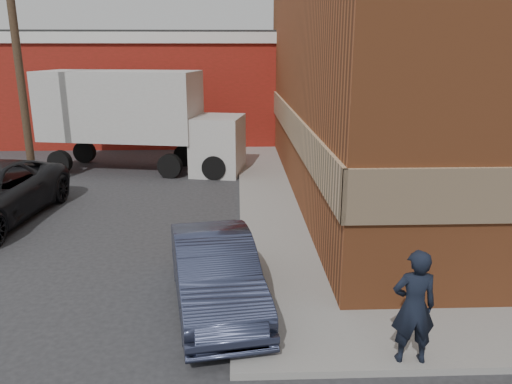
# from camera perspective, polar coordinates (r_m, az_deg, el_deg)

# --- Properties ---
(ground) EXTENTS (90.00, 90.00, 0.00)m
(ground) POSITION_cam_1_polar(r_m,az_deg,el_deg) (9.43, 0.29, -14.16)
(ground) COLOR #28282B
(ground) RESTS_ON ground
(brick_building) EXTENTS (14.25, 18.25, 9.36)m
(brick_building) POSITION_cam_1_polar(r_m,az_deg,el_deg) (19.29, 26.02, 14.30)
(brick_building) COLOR brown
(brick_building) RESTS_ON ground
(sidewalk_west) EXTENTS (1.80, 18.00, 0.12)m
(sidewalk_west) POSITION_cam_1_polar(r_m,az_deg,el_deg) (17.79, 0.99, 0.77)
(sidewalk_west) COLOR gray
(sidewalk_west) RESTS_ON ground
(warehouse) EXTENTS (16.30, 8.30, 5.60)m
(warehouse) POSITION_cam_1_polar(r_m,az_deg,el_deg) (28.77, -13.77, 11.73)
(warehouse) COLOR maroon
(warehouse) RESTS_ON ground
(utility_pole) EXTENTS (2.00, 0.26, 9.00)m
(utility_pole) POSITION_cam_1_polar(r_m,az_deg,el_deg) (18.57, -25.67, 14.53)
(utility_pole) COLOR #473423
(utility_pole) RESTS_ON ground
(man) EXTENTS (0.68, 0.46, 1.83)m
(man) POSITION_cam_1_polar(r_m,az_deg,el_deg) (8.00, 17.59, -12.40)
(man) COLOR black
(man) RESTS_ON sidewalk_south
(sedan) EXTENTS (2.17, 4.39, 1.39)m
(sedan) POSITION_cam_1_polar(r_m,az_deg,el_deg) (9.55, -4.69, -9.10)
(sedan) COLOR #2D324B
(sedan) RESTS_ON ground
(box_truck) EXTENTS (8.26, 3.79, 3.93)m
(box_truck) POSITION_cam_1_polar(r_m,az_deg,el_deg) (20.41, -13.16, 8.64)
(box_truck) COLOR silver
(box_truck) RESTS_ON ground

